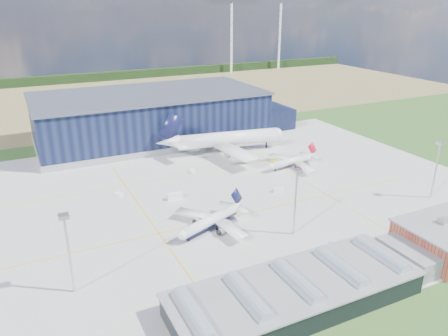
{
  "coord_description": "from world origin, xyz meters",
  "views": [
    {
      "loc": [
        -66.79,
        -134.32,
        72.42
      ],
      "look_at": [
        6.65,
        15.45,
        8.42
      ],
      "focal_mm": 35.0,
      "sensor_mm": 36.0,
      "label": 1
    }
  ],
  "objects_px": {
    "light_mast_center": "(296,192)",
    "gse_tug_c": "(275,161)",
    "airliner_widebody": "(228,131)",
    "gse_cart_a": "(192,171)",
    "hangar": "(155,118)",
    "light_mast_west": "(67,241)",
    "light_mast_east": "(437,161)",
    "gse_van_a": "(175,196)",
    "airstair": "(335,250)",
    "airliner_navy": "(210,216)",
    "car_b": "(443,224)",
    "car_a": "(298,268)",
    "gse_van_b": "(279,190)",
    "airliner_red": "(291,158)",
    "gse_van_c": "(360,244)",
    "gse_cart_b": "(119,195)"
  },
  "relations": [
    {
      "from": "hangar",
      "to": "gse_van_a",
      "type": "relative_size",
      "value": 25.17
    },
    {
      "from": "light_mast_west",
      "to": "airliner_widebody",
      "type": "xyz_separation_m",
      "value": [
        88.51,
        85.0,
        -4.56
      ]
    },
    {
      "from": "gse_tug_c",
      "to": "airliner_widebody",
      "type": "bearing_deg",
      "value": 129.66
    },
    {
      "from": "light_mast_east",
      "to": "gse_van_a",
      "type": "bearing_deg",
      "value": 154.71
    },
    {
      "from": "gse_tug_c",
      "to": "airstair",
      "type": "height_order",
      "value": "airstair"
    },
    {
      "from": "light_mast_center",
      "to": "gse_van_b",
      "type": "relative_size",
      "value": 5.35
    },
    {
      "from": "airliner_navy",
      "to": "gse_van_a",
      "type": "relative_size",
      "value": 5.56
    },
    {
      "from": "hangar",
      "to": "airstair",
      "type": "xyz_separation_m",
      "value": [
        11.34,
        -140.8,
        -9.94
      ]
    },
    {
      "from": "gse_van_a",
      "to": "car_b",
      "type": "height_order",
      "value": "gse_van_a"
    },
    {
      "from": "airstair",
      "to": "car_b",
      "type": "height_order",
      "value": "airstair"
    },
    {
      "from": "gse_van_c",
      "to": "gse_tug_c",
      "type": "bearing_deg",
      "value": 6.35
    },
    {
      "from": "light_mast_east",
      "to": "car_a",
      "type": "height_order",
      "value": "light_mast_east"
    },
    {
      "from": "light_mast_east",
      "to": "gse_van_b",
      "type": "distance_m",
      "value": 61.0
    },
    {
      "from": "airliner_red",
      "to": "light_mast_west",
      "type": "bearing_deg",
      "value": 18.45
    },
    {
      "from": "gse_cart_b",
      "to": "car_a",
      "type": "distance_m",
      "value": 81.04
    },
    {
      "from": "airliner_navy",
      "to": "gse_cart_b",
      "type": "distance_m",
      "value": 46.02
    },
    {
      "from": "airliner_navy",
      "to": "gse_cart_a",
      "type": "height_order",
      "value": "airliner_navy"
    },
    {
      "from": "airliner_red",
      "to": "gse_cart_b",
      "type": "xyz_separation_m",
      "value": [
        -79.45,
        3.43,
        -4.18
      ]
    },
    {
      "from": "car_b",
      "to": "car_a",
      "type": "bearing_deg",
      "value": 90.13
    },
    {
      "from": "light_mast_east",
      "to": "gse_tug_c",
      "type": "relative_size",
      "value": 6.76
    },
    {
      "from": "light_mast_west",
      "to": "airstair",
      "type": "height_order",
      "value": "light_mast_west"
    },
    {
      "from": "gse_tug_c",
      "to": "gse_van_c",
      "type": "xyz_separation_m",
      "value": [
        -17.09,
        -76.82,
        0.4
      ]
    },
    {
      "from": "hangar",
      "to": "light_mast_west",
      "type": "relative_size",
      "value": 6.3
    },
    {
      "from": "light_mast_east",
      "to": "airliner_navy",
      "type": "bearing_deg",
      "value": 170.43
    },
    {
      "from": "light_mast_west",
      "to": "gse_van_c",
      "type": "distance_m",
      "value": 86.8
    },
    {
      "from": "light_mast_west",
      "to": "gse_van_a",
      "type": "distance_m",
      "value": 63.15
    },
    {
      "from": "car_a",
      "to": "hangar",
      "type": "bearing_deg",
      "value": 6.98
    },
    {
      "from": "light_mast_east",
      "to": "airliner_navy",
      "type": "relative_size",
      "value": 0.72
    },
    {
      "from": "airliner_navy",
      "to": "hangar",
      "type": "bearing_deg",
      "value": -121.15
    },
    {
      "from": "light_mast_west",
      "to": "airliner_widebody",
      "type": "bearing_deg",
      "value": 43.84
    },
    {
      "from": "gse_cart_b",
      "to": "car_a",
      "type": "xyz_separation_m",
      "value": [
        34.3,
        -73.43,
        -0.1
      ]
    },
    {
      "from": "gse_cart_a",
      "to": "airstair",
      "type": "xyz_separation_m",
      "value": [
        13.02,
        -82.53,
        0.95
      ]
    },
    {
      "from": "gse_van_a",
      "to": "gse_tug_c",
      "type": "xyz_separation_m",
      "value": [
        57.13,
        17.86,
        -0.51
      ]
    },
    {
      "from": "gse_tug_c",
      "to": "car_b",
      "type": "relative_size",
      "value": 0.98
    },
    {
      "from": "light_mast_center",
      "to": "gse_tug_c",
      "type": "xyz_separation_m",
      "value": [
        31.2,
        60.82,
        -14.69
      ]
    },
    {
      "from": "airliner_navy",
      "to": "gse_tug_c",
      "type": "height_order",
      "value": "airliner_navy"
    },
    {
      "from": "hangar",
      "to": "gse_cart_a",
      "type": "bearing_deg",
      "value": -91.66
    },
    {
      "from": "light_mast_east",
      "to": "airliner_red",
      "type": "distance_m",
      "value": 61.23
    },
    {
      "from": "airliner_widebody",
      "to": "gse_tug_c",
      "type": "bearing_deg",
      "value": -53.08
    },
    {
      "from": "light_mast_east",
      "to": "airstair",
      "type": "xyz_separation_m",
      "value": [
        -60.85,
        -16.0,
        -13.75
      ]
    },
    {
      "from": "gse_van_b",
      "to": "airliner_widebody",
      "type": "bearing_deg",
      "value": 22.91
    },
    {
      "from": "light_mast_west",
      "to": "airstair",
      "type": "relative_size",
      "value": 4.38
    },
    {
      "from": "light_mast_east",
      "to": "gse_van_a",
      "type": "xyz_separation_m",
      "value": [
        -90.93,
        42.95,
        -14.18
      ]
    },
    {
      "from": "gse_cart_a",
      "to": "car_b",
      "type": "relative_size",
      "value": 0.97
    },
    {
      "from": "airliner_navy",
      "to": "car_a",
      "type": "height_order",
      "value": "airliner_navy"
    },
    {
      "from": "gse_cart_b",
      "to": "car_b",
      "type": "xyz_separation_m",
      "value": [
        94.38,
        -73.43,
        -0.15
      ]
    },
    {
      "from": "airliner_navy",
      "to": "airliner_red",
      "type": "xyz_separation_m",
      "value": [
        58.05,
        37.06,
        -0.32
      ]
    },
    {
      "from": "airliner_widebody",
      "to": "gse_cart_a",
      "type": "height_order",
      "value": "airliner_widebody"
    },
    {
      "from": "gse_tug_c",
      "to": "gse_van_c",
      "type": "bearing_deg",
      "value": -90.58
    },
    {
      "from": "hangar",
      "to": "light_mast_center",
      "type": "distance_m",
      "value": 125.07
    }
  ]
}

